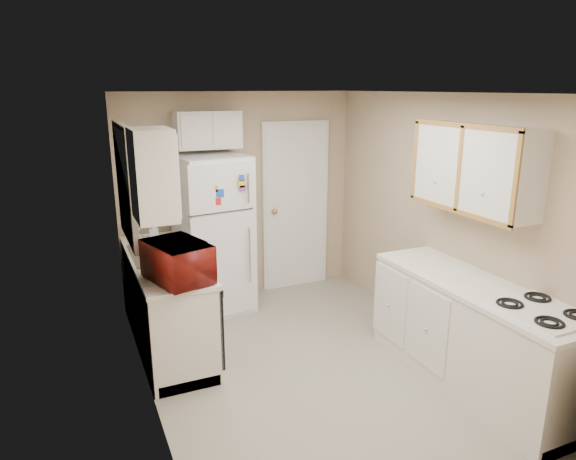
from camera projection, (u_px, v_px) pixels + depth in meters
name	position (u px, v px, depth m)	size (l,w,h in m)	color
floor	(310.00, 365.00, 4.68)	(3.80, 3.80, 0.00)	#AEA799
ceiling	(314.00, 93.00, 4.04)	(3.80, 3.80, 0.00)	white
wall_left	(143.00, 260.00, 3.82)	(3.80, 3.80, 0.00)	tan
wall_right	(443.00, 222.00, 4.90)	(3.80, 3.80, 0.00)	tan
wall_back	(240.00, 197.00, 6.03)	(2.80, 2.80, 0.00)	tan
wall_front	(473.00, 334.00, 2.69)	(2.80, 2.80, 0.00)	tan
left_counter	(167.00, 302.00, 4.93)	(0.60, 1.80, 0.90)	silver
dishwasher	(213.00, 318.00, 4.50)	(0.03, 0.58, 0.72)	black
sink	(161.00, 257.00, 4.95)	(0.54, 0.74, 0.16)	gray
microwave	(178.00, 263.00, 4.21)	(0.33, 0.59, 0.39)	maroon
soap_bottle	(154.00, 232.00, 5.31)	(0.09, 0.09, 0.20)	silver
window_blinds	(127.00, 184.00, 4.65)	(0.10, 0.98, 1.08)	silver
upper_cabinet_left	(153.00, 175.00, 3.91)	(0.30, 0.45, 0.70)	silver
refrigerator	(213.00, 235.00, 5.65)	(0.72, 0.70, 1.75)	white
cabinet_over_fridge	(207.00, 130.00, 5.53)	(0.70, 0.30, 0.40)	silver
interior_door	(295.00, 207.00, 6.32)	(0.86, 0.06, 2.08)	white
right_counter	(471.00, 335.00, 4.28)	(0.60, 2.00, 0.90)	silver
stove	(533.00, 376.00, 3.79)	(0.51, 0.63, 0.77)	white
upper_cabinet_right	(475.00, 168.00, 4.24)	(0.30, 1.20, 0.70)	silver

